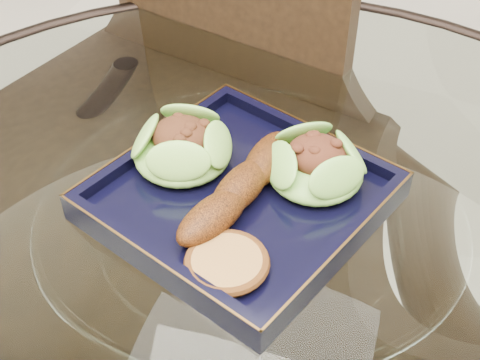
% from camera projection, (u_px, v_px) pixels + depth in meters
% --- Properties ---
extents(dining_table, '(1.13, 1.13, 0.77)m').
position_uv_depth(dining_table, '(249.00, 336.00, 0.81)').
color(dining_table, white).
rests_on(dining_table, ground).
extents(dining_chair, '(0.52, 0.52, 0.99)m').
position_uv_depth(dining_chair, '(188.00, 176.00, 1.09)').
color(dining_chair, black).
rests_on(dining_chair, ground).
extents(navy_plate, '(0.35, 0.35, 0.02)m').
position_uv_depth(navy_plate, '(240.00, 200.00, 0.73)').
color(navy_plate, black).
rests_on(navy_plate, dining_table).
extents(lettuce_wrap_left, '(0.13, 0.13, 0.04)m').
position_uv_depth(lettuce_wrap_left, '(182.00, 149.00, 0.75)').
color(lettuce_wrap_left, '#5C972C').
rests_on(lettuce_wrap_left, navy_plate).
extents(lettuce_wrap_right, '(0.13, 0.13, 0.04)m').
position_uv_depth(lettuce_wrap_right, '(315.00, 167.00, 0.73)').
color(lettuce_wrap_right, '#4E9029').
rests_on(lettuce_wrap_right, navy_plate).
extents(roasted_plantain, '(0.09, 0.20, 0.04)m').
position_uv_depth(roasted_plantain, '(241.00, 187.00, 0.71)').
color(roasted_plantain, '#5B2809').
rests_on(roasted_plantain, navy_plate).
extents(crumb_patty, '(0.09, 0.09, 0.01)m').
position_uv_depth(crumb_patty, '(227.00, 264.00, 0.64)').
color(crumb_patty, '#A36F36').
rests_on(crumb_patty, navy_plate).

